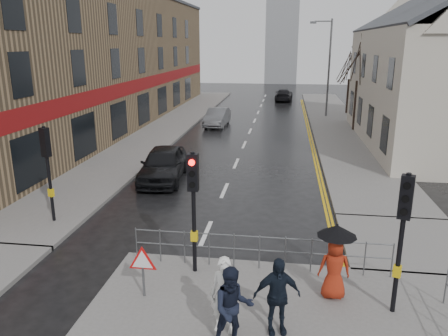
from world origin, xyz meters
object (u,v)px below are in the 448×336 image
(pedestrian_with_umbrella, at_px, (335,257))
(pedestrian_d, at_px, (277,296))
(car_mid, at_px, (217,117))
(pedestrian_a, at_px, (224,295))
(pedestrian_b, at_px, (233,308))
(car_parked, at_px, (163,164))

(pedestrian_with_umbrella, relative_size, pedestrian_d, 1.10)
(pedestrian_d, height_order, car_mid, pedestrian_d)
(pedestrian_a, height_order, pedestrian_b, pedestrian_b)
(pedestrian_d, bearing_deg, pedestrian_b, -159.99)
(pedestrian_d, bearing_deg, pedestrian_a, 171.39)
(pedestrian_b, distance_m, pedestrian_d, 1.06)
(car_parked, height_order, car_mid, car_parked)
(pedestrian_d, distance_m, car_parked, 12.06)
(car_mid, bearing_deg, pedestrian_b, -77.60)
(car_parked, bearing_deg, car_mid, 83.56)
(pedestrian_b, bearing_deg, pedestrian_a, 99.11)
(pedestrian_a, xyz_separation_m, pedestrian_with_umbrella, (2.48, 1.67, 0.22))
(pedestrian_a, distance_m, car_mid, 25.25)
(pedestrian_d, relative_size, car_mid, 0.42)
(pedestrian_a, height_order, pedestrian_d, pedestrian_d)
(pedestrian_a, xyz_separation_m, pedestrian_d, (1.12, 0.11, 0.01))
(pedestrian_a, bearing_deg, car_mid, 105.75)
(pedestrian_with_umbrella, bearing_deg, pedestrian_b, -136.07)
(pedestrian_b, height_order, car_parked, pedestrian_b)
(pedestrian_with_umbrella, height_order, pedestrian_d, pedestrian_with_umbrella)
(pedestrian_with_umbrella, distance_m, car_parked, 11.47)
(pedestrian_with_umbrella, bearing_deg, car_parked, 126.97)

